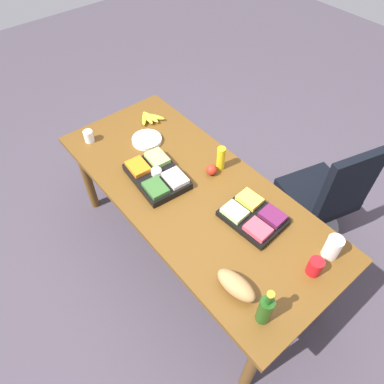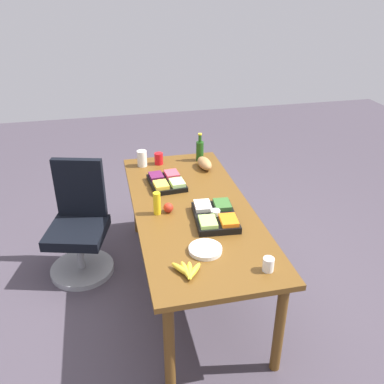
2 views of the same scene
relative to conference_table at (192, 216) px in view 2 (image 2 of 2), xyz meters
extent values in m
plane|color=#453D48|center=(0.00, 0.00, -0.70)|extent=(10.00, 10.00, 0.00)
cube|color=brown|center=(0.00, 0.00, 0.06)|extent=(2.10, 0.90, 0.04)
cylinder|color=brown|center=(-0.96, -0.36, -0.33)|extent=(0.07, 0.07, 0.74)
cylinder|color=brown|center=(0.96, -0.36, -0.33)|extent=(0.07, 0.07, 0.74)
cylinder|color=brown|center=(-0.96, 0.36, -0.33)|extent=(0.07, 0.07, 0.74)
cylinder|color=brown|center=(0.96, 0.36, -0.33)|extent=(0.07, 0.07, 0.74)
cylinder|color=gray|center=(0.40, 0.93, -0.67)|extent=(0.56, 0.56, 0.05)
cylinder|color=gray|center=(0.40, 0.93, -0.46)|extent=(0.06, 0.06, 0.37)
cube|color=black|center=(0.40, 0.93, -0.28)|extent=(0.59, 0.59, 0.09)
cube|color=black|center=(0.61, 0.87, 0.04)|extent=(0.17, 0.43, 0.54)
ellipsoid|color=yellow|center=(-0.81, 0.17, 0.11)|extent=(0.16, 0.13, 0.04)
ellipsoid|color=gold|center=(-0.79, 0.20, 0.11)|extent=(0.17, 0.06, 0.04)
ellipsoid|color=gold|center=(-0.78, 0.22, 0.11)|extent=(0.17, 0.05, 0.04)
ellipsoid|color=yellow|center=(-0.77, 0.24, 0.11)|extent=(0.16, 0.12, 0.04)
cylinder|color=white|center=(0.86, 0.29, 0.16)|extent=(0.11, 0.11, 0.15)
cube|color=black|center=(0.42, 0.13, 0.10)|extent=(0.38, 0.31, 0.04)
cube|color=#B1E38C|center=(0.33, 0.05, 0.14)|extent=(0.15, 0.12, 0.03)
cube|color=#E14454|center=(0.51, 0.07, 0.14)|extent=(0.15, 0.12, 0.03)
cube|color=yellow|center=(0.32, 0.19, 0.14)|extent=(0.15, 0.12, 0.03)
cube|color=#5D1B44|center=(0.50, 0.21, 0.14)|extent=(0.15, 0.12, 0.03)
cylinder|color=yellow|center=(-0.04, 0.28, 0.17)|extent=(0.07, 0.07, 0.18)
cube|color=black|center=(-0.23, -0.12, 0.11)|extent=(0.44, 0.33, 0.05)
cube|color=orange|center=(-0.35, -0.19, 0.15)|extent=(0.17, 0.13, 0.03)
cube|color=#346129|center=(-0.12, -0.21, 0.15)|extent=(0.17, 0.13, 0.03)
cube|color=#A3CF63|center=(-0.34, -0.04, 0.15)|extent=(0.17, 0.13, 0.03)
cube|color=silver|center=(-0.11, -0.06, 0.15)|extent=(0.17, 0.13, 0.03)
cylinder|color=white|center=(-0.23, -0.12, 0.15)|extent=(0.08, 0.08, 0.04)
cylinder|color=white|center=(-0.87, -0.28, 0.13)|extent=(0.09, 0.09, 0.09)
cylinder|color=red|center=(0.87, 0.13, 0.14)|extent=(0.10, 0.10, 0.11)
cylinder|color=#1B4B14|center=(0.88, -0.27, 0.18)|extent=(0.08, 0.08, 0.19)
cylinder|color=#1B4B14|center=(0.88, -0.27, 0.31)|extent=(0.03, 0.03, 0.07)
cylinder|color=gold|center=(0.88, -0.27, 0.35)|extent=(0.04, 0.04, 0.01)
cylinder|color=white|center=(-0.59, 0.05, 0.10)|extent=(0.27, 0.27, 0.03)
sphere|color=#B12918|center=(-0.04, 0.19, 0.12)|extent=(0.10, 0.10, 0.08)
ellipsoid|color=#A97947|center=(0.68, -0.27, 0.13)|extent=(0.25, 0.14, 0.10)
camera|label=1|loc=(1.19, -0.99, 1.84)|focal=33.41mm
camera|label=2|loc=(-2.77, 0.63, 1.71)|focal=39.23mm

